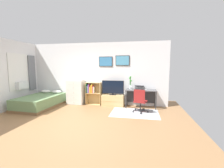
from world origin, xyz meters
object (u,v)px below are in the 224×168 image
Objects in this scene: tv_stand at (113,100)px; bamboo_vase at (130,82)px; television at (113,88)px; dresser at (76,92)px; laptop at (140,88)px; bookshelf at (92,91)px; office_chair at (140,100)px; wine_glass at (131,86)px; bed at (41,101)px; computer_mouse at (146,89)px; desk at (141,93)px.

tv_stand is 1.78× the size of bamboo_vase.
television is 0.77m from bamboo_vase.
laptop is (2.80, 0.05, 0.26)m from dresser.
office_chair is (2.07, -0.82, -0.12)m from bookshelf.
office_chair is at bearing -60.49° from wine_glass.
bookshelf is 1.04× the size of tv_stand.
tv_stand is 0.54m from television.
television reaches higher than office_chair.
bamboo_vase is at bearing 0.46° from bookshelf.
bed is at bearing -166.66° from bamboo_vase.
bamboo_vase is at bearing 103.66° from wine_glass.
computer_mouse is (1.36, -0.04, -0.02)m from television.
wine_glass is at bearing -76.34° from bamboo_vase.
bed is 4.92× the size of laptop.
desk is (1.17, 0.02, -0.18)m from television.
bookshelf is 9.43× the size of computer_mouse.
laptop reaches higher than bed.
bamboo_vase is at bearing -179.53° from laptop.
tv_stand is 1.00m from wine_glass.
dresser is 2.46m from bamboo_vase.
desk is 2.31× the size of bamboo_vase.
bamboo_vase is 0.22m from wine_glass.
television is at bearing -90.00° from tv_stand.
television is 1.36m from computer_mouse.
office_chair is 2.08× the size of laptop.
tv_stand is at bearing 172.01° from wine_glass.
dresser is 0.76m from bookshelf.
tv_stand is at bearing 90.00° from television.
desk is 0.26m from computer_mouse.
bed is at bearing -167.24° from office_chair.
laptop is 3.98× the size of computer_mouse.
dresser is at bearing -178.12° from bamboo_vase.
dresser reaches higher than wine_glass.
computer_mouse is (0.22, 0.70, 0.30)m from office_chair.
office_chair is at bearing -91.89° from desk.
computer_mouse is (2.29, -0.12, 0.18)m from bookshelf.
bed is 1.46m from dresser.
office_chair reaches higher than computer_mouse.
office_chair is 0.80m from computer_mouse.
wine_glass is (-0.59, -0.04, 0.12)m from computer_mouse.
tv_stand is at bearing 158.48° from office_chair.
television is at bearing 178.22° from computer_mouse.
bed is 3.80m from bamboo_vase.
laptop is at bearing 145.92° from desk.
television is 0.78m from wine_glass.
bookshelf reaches higher than tv_stand.
computer_mouse is 0.70m from bamboo_vase.
office_chair reaches higher than bed.
dresser is at bearing -179.70° from desk.
desk is at bearing 161.75° from computer_mouse.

